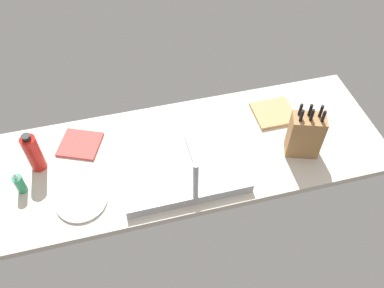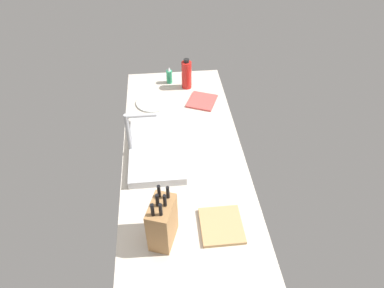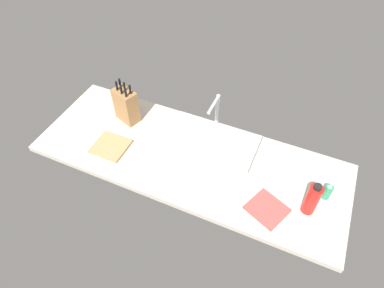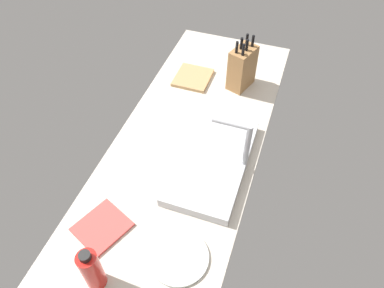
{
  "view_description": "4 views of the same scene",
  "coord_description": "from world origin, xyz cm",
  "px_view_note": "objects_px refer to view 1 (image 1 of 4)",
  "views": [
    {
      "loc": [
        30.43,
        118.59,
        154.57
      ],
      "look_at": [
        0.39,
        0.38,
        8.81
      ],
      "focal_mm": 38.05,
      "sensor_mm": 36.0,
      "label": 1
    },
    {
      "loc": [
        -133.11,
        9.21,
        132.91
      ],
      "look_at": [
        2.33,
        -4.82,
        10.91
      ],
      "focal_mm": 31.66,
      "sensor_mm": 36.0,
      "label": 2
    },
    {
      "loc": [
        53.14,
        -115.34,
        155.67
      ],
      "look_at": [
        1.0,
        1.71,
        12.97
      ],
      "focal_mm": 31.2,
      "sensor_mm": 36.0,
      "label": 3
    },
    {
      "loc": [
        106.08,
        38.97,
        131.39
      ],
      "look_at": [
        5.33,
        4.24,
        10.6
      ],
      "focal_mm": 34.14,
      "sensor_mm": 36.0,
      "label": 4
    }
  ],
  "objects_px": {
    "water_bottle": "(33,153)",
    "soap_bottle": "(20,183)",
    "faucet": "(194,177)",
    "cutting_board": "(274,113)",
    "sink_basin": "(184,175)",
    "knife_block": "(305,135)",
    "dish_towel": "(80,144)",
    "dinner_plate": "(82,201)"
  },
  "relations": [
    {
      "from": "soap_bottle",
      "to": "water_bottle",
      "type": "height_order",
      "value": "water_bottle"
    },
    {
      "from": "water_bottle",
      "to": "sink_basin",
      "type": "bearing_deg",
      "value": 160.15
    },
    {
      "from": "faucet",
      "to": "dish_towel",
      "type": "xyz_separation_m",
      "value": [
        0.46,
        -0.43,
        -0.16
      ]
    },
    {
      "from": "cutting_board",
      "to": "water_bottle",
      "type": "distance_m",
      "value": 1.18
    },
    {
      "from": "water_bottle",
      "to": "dinner_plate",
      "type": "distance_m",
      "value": 0.31
    },
    {
      "from": "cutting_board",
      "to": "water_bottle",
      "type": "bearing_deg",
      "value": 2.39
    },
    {
      "from": "water_bottle",
      "to": "soap_bottle",
      "type": "bearing_deg",
      "value": 58.34
    },
    {
      "from": "dinner_plate",
      "to": "sink_basin",
      "type": "bearing_deg",
      "value": -178.59
    },
    {
      "from": "knife_block",
      "to": "cutting_board",
      "type": "bearing_deg",
      "value": -63.55
    },
    {
      "from": "sink_basin",
      "to": "knife_block",
      "type": "distance_m",
      "value": 0.58
    },
    {
      "from": "dinner_plate",
      "to": "dish_towel",
      "type": "relative_size",
      "value": 1.18
    },
    {
      "from": "dinner_plate",
      "to": "faucet",
      "type": "bearing_deg",
      "value": 167.47
    },
    {
      "from": "faucet",
      "to": "dinner_plate",
      "type": "xyz_separation_m",
      "value": [
        0.48,
        -0.11,
        -0.16
      ]
    },
    {
      "from": "faucet",
      "to": "water_bottle",
      "type": "bearing_deg",
      "value": -27.99
    },
    {
      "from": "faucet",
      "to": "knife_block",
      "type": "height_order",
      "value": "knife_block"
    },
    {
      "from": "knife_block",
      "to": "water_bottle",
      "type": "distance_m",
      "value": 1.23
    },
    {
      "from": "cutting_board",
      "to": "water_bottle",
      "type": "height_order",
      "value": "water_bottle"
    },
    {
      "from": "cutting_board",
      "to": "water_bottle",
      "type": "relative_size",
      "value": 0.93
    },
    {
      "from": "faucet",
      "to": "cutting_board",
      "type": "xyz_separation_m",
      "value": [
        -0.53,
        -0.39,
        -0.15
      ]
    },
    {
      "from": "sink_basin",
      "to": "faucet",
      "type": "distance_m",
      "value": 0.18
    },
    {
      "from": "sink_basin",
      "to": "dish_towel",
      "type": "xyz_separation_m",
      "value": [
        0.44,
        -0.31,
        -0.02
      ]
    },
    {
      "from": "soap_bottle",
      "to": "water_bottle",
      "type": "distance_m",
      "value": 0.15
    },
    {
      "from": "soap_bottle",
      "to": "sink_basin",
      "type": "bearing_deg",
      "value": 171.04
    },
    {
      "from": "sink_basin",
      "to": "dinner_plate",
      "type": "relative_size",
      "value": 2.52
    },
    {
      "from": "dinner_plate",
      "to": "dish_towel",
      "type": "xyz_separation_m",
      "value": [
        -0.02,
        -0.32,
        0.0
      ]
    },
    {
      "from": "cutting_board",
      "to": "dinner_plate",
      "type": "distance_m",
      "value": 1.04
    },
    {
      "from": "water_bottle",
      "to": "dinner_plate",
      "type": "relative_size",
      "value": 0.97
    },
    {
      "from": "sink_basin",
      "to": "dish_towel",
      "type": "height_order",
      "value": "sink_basin"
    },
    {
      "from": "sink_basin",
      "to": "soap_bottle",
      "type": "height_order",
      "value": "soap_bottle"
    },
    {
      "from": "cutting_board",
      "to": "soap_bottle",
      "type": "xyz_separation_m",
      "value": [
        1.25,
        0.17,
        0.04
      ]
    },
    {
      "from": "soap_bottle",
      "to": "dinner_plate",
      "type": "bearing_deg",
      "value": 153.59
    },
    {
      "from": "dish_towel",
      "to": "faucet",
      "type": "bearing_deg",
      "value": 136.78
    },
    {
      "from": "dinner_plate",
      "to": "knife_block",
      "type": "bearing_deg",
      "value": -178.43
    },
    {
      "from": "water_bottle",
      "to": "dish_towel",
      "type": "relative_size",
      "value": 1.15
    },
    {
      "from": "faucet",
      "to": "soap_bottle",
      "type": "relative_size",
      "value": 2.18
    },
    {
      "from": "faucet",
      "to": "dish_towel",
      "type": "bearing_deg",
      "value": -43.22
    },
    {
      "from": "soap_bottle",
      "to": "water_bottle",
      "type": "xyz_separation_m",
      "value": [
        -0.07,
        -0.12,
        0.05
      ]
    },
    {
      "from": "dinner_plate",
      "to": "soap_bottle",
      "type": "bearing_deg",
      "value": -26.41
    },
    {
      "from": "dish_towel",
      "to": "dinner_plate",
      "type": "bearing_deg",
      "value": 86.88
    },
    {
      "from": "knife_block",
      "to": "dish_towel",
      "type": "xyz_separation_m",
      "value": [
        1.02,
        -0.3,
        -0.11
      ]
    },
    {
      "from": "water_bottle",
      "to": "knife_block",
      "type": "bearing_deg",
      "value": 170.08
    },
    {
      "from": "sink_basin",
      "to": "cutting_board",
      "type": "bearing_deg",
      "value": -152.94
    }
  ]
}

